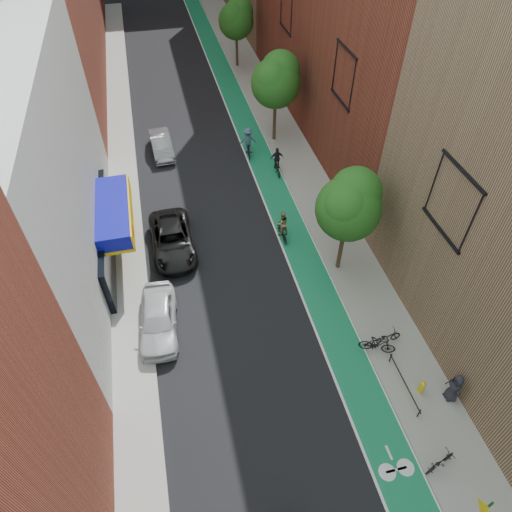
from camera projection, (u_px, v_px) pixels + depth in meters
ground at (294, 469)px, 18.31m from camera, size 160.00×160.00×0.00m
bike_lane at (248, 130)px, 36.67m from camera, size 2.00×68.00×0.01m
sidewalk_left at (121, 145)px, 34.99m from camera, size 2.00×68.00×0.15m
sidewalk_right at (278, 125)px, 37.02m from camera, size 3.00×68.00×0.15m
tree_near at (350, 204)px, 22.73m from camera, size 3.40×3.36×6.42m
tree_mid at (276, 79)px, 32.10m from camera, size 3.55×3.53×6.74m
tree_far at (236, 18)px, 41.91m from camera, size 3.30×3.25×6.21m
parked_car_white at (158, 319)px, 22.57m from camera, size 2.16×4.63×1.53m
parked_car_black at (172, 240)px, 26.62m from camera, size 2.51×5.28×1.46m
parked_car_silver at (161, 145)px, 33.88m from camera, size 1.64×4.19×1.36m
cyclist_lane_near at (282, 228)px, 27.24m from camera, size 0.80×1.76×1.94m
cyclist_lane_mid at (277, 164)px, 32.05m from camera, size 0.97×1.78×1.96m
cyclist_lane_far at (248, 144)px, 33.39m from camera, size 1.28×1.80×2.23m
parked_bike_near at (440, 462)px, 17.97m from camera, size 1.60×0.96×0.79m
parked_bike_mid at (377, 345)px, 21.63m from camera, size 1.79×1.18×1.05m
parked_bike_far at (386, 337)px, 22.06m from camera, size 1.59×0.68×0.81m
pedestrian at (454, 388)px, 19.73m from camera, size 0.54×0.83×1.68m
fire_hydrant at (422, 387)px, 20.24m from camera, size 0.26×0.26×0.76m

